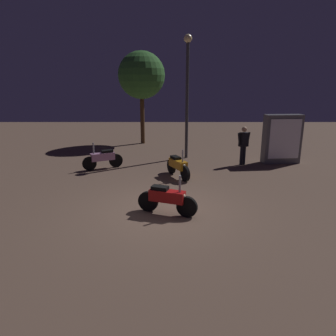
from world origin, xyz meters
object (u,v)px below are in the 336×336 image
(motorcycle_pink_parked_left, at_px, (104,158))
(streetlamp_near, at_px, (188,83))
(motorcycle_red_foreground, at_px, (168,198))
(motorcycle_orange_parked_right, at_px, (179,166))
(person_rider_beside, at_px, (244,142))
(kiosk_billboard, at_px, (283,139))

(motorcycle_pink_parked_left, xyz_separation_m, streetlamp_near, (3.50, 1.95, 2.96))
(motorcycle_red_foreground, height_order, motorcycle_orange_parked_right, same)
(motorcycle_pink_parked_left, height_order, person_rider_beside, person_rider_beside)
(motorcycle_pink_parked_left, relative_size, streetlamp_near, 0.28)
(kiosk_billboard, bearing_deg, motorcycle_pink_parked_left, 1.79)
(motorcycle_pink_parked_left, relative_size, kiosk_billboard, 0.73)
(motorcycle_red_foreground, distance_m, streetlamp_near, 7.18)
(motorcycle_red_foreground, height_order, person_rider_beside, person_rider_beside)
(motorcycle_orange_parked_right, bearing_deg, motorcycle_pink_parked_left, -137.37)
(person_rider_beside, height_order, streetlamp_near, streetlamp_near)
(motorcycle_pink_parked_left, distance_m, motorcycle_orange_parked_right, 3.23)
(motorcycle_red_foreground, bearing_deg, motorcycle_pink_parked_left, 140.09)
(motorcycle_orange_parked_right, height_order, person_rider_beside, person_rider_beside)
(motorcycle_orange_parked_right, distance_m, person_rider_beside, 3.42)
(motorcycle_orange_parked_right, bearing_deg, person_rider_beside, 97.10)
(person_rider_beside, bearing_deg, motorcycle_pink_parked_left, -110.71)
(motorcycle_orange_parked_right, bearing_deg, streetlamp_near, 145.12)
(person_rider_beside, bearing_deg, kiosk_billboard, 73.24)
(person_rider_beside, height_order, kiosk_billboard, kiosk_billboard)
(motorcycle_red_foreground, relative_size, streetlamp_near, 0.30)
(motorcycle_red_foreground, distance_m, motorcycle_pink_parked_left, 5.23)
(motorcycle_pink_parked_left, bearing_deg, person_rider_beside, 159.39)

